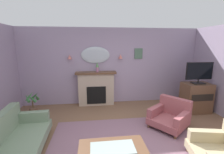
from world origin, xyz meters
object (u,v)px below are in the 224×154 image
at_px(armchair_near_fireplace, 170,115).
at_px(potted_plant_small_fern, 33,104).
at_px(wall_mirror, 95,55).
at_px(tv_cabinet, 196,97).
at_px(mantel_vase_left, 97,67).
at_px(coffee_table, 113,151).
at_px(wall_sconce_right, 120,56).
at_px(tv_flatscreen, 199,72).
at_px(framed_picture, 138,54).
at_px(wall_sconce_left, 70,57).
at_px(floral_couch, 12,140).
at_px(fireplace, 96,89).

bearing_deg(armchair_near_fireplace, potted_plant_small_fern, 162.28).
relative_size(wall_mirror, tv_cabinet, 1.07).
height_order(mantel_vase_left, coffee_table, mantel_vase_left).
height_order(wall_sconce_right, tv_flatscreen, wall_sconce_right).
distance_m(framed_picture, coffee_table, 3.65).
bearing_deg(wall_sconce_left, potted_plant_small_fern, -149.80).
relative_size(coffee_table, potted_plant_small_fern, 1.60).
xyz_separation_m(wall_sconce_right, armchair_near_fireplace, (0.98, -1.81, -1.35)).
xyz_separation_m(floral_couch, potted_plant_small_fern, (-0.29, 1.83, 0.01)).
bearing_deg(fireplace, wall_mirror, 90.00).
bearing_deg(mantel_vase_left, fireplace, 150.47).
relative_size(framed_picture, armchair_near_fireplace, 0.32).
bearing_deg(tv_cabinet, potted_plant_small_fern, 175.30).
bearing_deg(coffee_table, wall_mirror, 93.47).
height_order(armchair_near_fireplace, tv_flatscreen, tv_flatscreen).
height_order(tv_cabinet, potted_plant_small_fern, tv_cabinet).
height_order(coffee_table, potted_plant_small_fern, potted_plant_small_fern).
height_order(mantel_vase_left, floral_couch, mantel_vase_left).
distance_m(wall_sconce_left, tv_cabinet, 4.22).
bearing_deg(potted_plant_small_fern, wall_sconce_right, 12.62).
height_order(wall_mirror, armchair_near_fireplace, wall_mirror).
relative_size(fireplace, tv_cabinet, 1.51).
xyz_separation_m(wall_sconce_left, tv_flatscreen, (3.91, -1.05, -0.41)).
relative_size(fireplace, coffee_table, 1.24).
bearing_deg(mantel_vase_left, wall_sconce_left, 172.41).
bearing_deg(coffee_table, framed_picture, 67.23).
relative_size(floral_couch, tv_cabinet, 1.95).
xyz_separation_m(wall_sconce_left, framed_picture, (2.35, 0.06, 0.09)).
distance_m(wall_sconce_left, tv_flatscreen, 4.07).
bearing_deg(fireplace, wall_sconce_right, 6.16).
bearing_deg(tv_flatscreen, floral_couch, -163.32).
distance_m(wall_sconce_left, coffee_table, 3.48).
bearing_deg(wall_sconce_right, tv_flatscreen, -25.38).
height_order(mantel_vase_left, wall_mirror, wall_mirror).
xyz_separation_m(wall_mirror, tv_flatscreen, (3.06, -1.10, -0.46)).
bearing_deg(potted_plant_small_fern, framed_picture, 11.25).
distance_m(armchair_near_fireplace, potted_plant_small_fern, 3.92).
relative_size(framed_picture, floral_couch, 0.21).
height_order(mantel_vase_left, framed_picture, framed_picture).
relative_size(wall_sconce_right, floral_couch, 0.08).
height_order(wall_sconce_left, wall_sconce_right, same).
distance_m(fireplace, framed_picture, 1.91).
xyz_separation_m(coffee_table, potted_plant_small_fern, (-2.10, 2.45, -0.05)).
distance_m(wall_mirror, framed_picture, 1.50).
xyz_separation_m(wall_sconce_left, floral_couch, (-0.77, -2.45, -1.34)).
bearing_deg(wall_sconce_right, framed_picture, 5.27).
bearing_deg(armchair_near_fireplace, tv_cabinet, 32.44).
bearing_deg(fireplace, potted_plant_small_fern, -164.60).
distance_m(floral_couch, tv_flatscreen, 4.98).
xyz_separation_m(mantel_vase_left, tv_cabinet, (3.01, -0.91, -0.88)).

